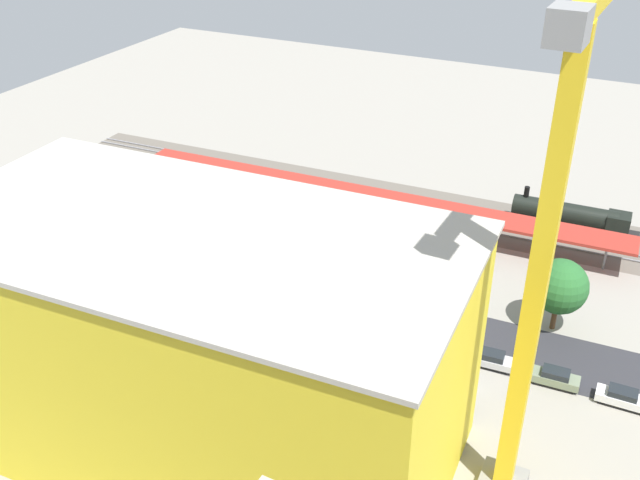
{
  "coord_description": "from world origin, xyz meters",
  "views": [
    {
      "loc": [
        -24.38,
        67.7,
        46.68
      ],
      "look_at": [
        6.66,
        2.78,
        5.99
      ],
      "focal_mm": 40.91,
      "sensor_mm": 36.0,
      "label": 1
    }
  ],
  "objects_px": {
    "traffic_light": "(387,312)",
    "parked_car_0": "(622,398)",
    "locomotive": "(575,218)",
    "street_tree_1": "(176,208)",
    "parked_car_5": "(330,317)",
    "box_truck_0": "(421,364)",
    "platform_canopy_near": "(368,195)",
    "construction_building": "(198,344)",
    "parked_car_1": "(555,378)",
    "parked_car_2": "(492,360)",
    "street_tree_3": "(560,287)",
    "street_tree_5": "(264,227)",
    "box_truck_1": "(181,300)",
    "parked_car_4": "(381,331)",
    "parked_car_3": "(434,345)",
    "parked_car_6": "(281,305)",
    "street_tree_4": "(214,217)",
    "tower_crane": "(552,227)",
    "street_tree_0": "(330,243)",
    "street_tree_2": "(357,248)"
  },
  "relations": [
    {
      "from": "traffic_light",
      "to": "parked_car_0",
      "type": "bearing_deg",
      "value": -177.63
    },
    {
      "from": "traffic_light",
      "to": "locomotive",
      "type": "bearing_deg",
      "value": -112.11
    },
    {
      "from": "locomotive",
      "to": "street_tree_1",
      "type": "height_order",
      "value": "street_tree_1"
    },
    {
      "from": "parked_car_5",
      "to": "box_truck_0",
      "type": "bearing_deg",
      "value": 158.73
    },
    {
      "from": "platform_canopy_near",
      "to": "construction_building",
      "type": "bearing_deg",
      "value": 93.72
    },
    {
      "from": "parked_car_1",
      "to": "parked_car_5",
      "type": "relative_size",
      "value": 0.96
    },
    {
      "from": "parked_car_5",
      "to": "construction_building",
      "type": "bearing_deg",
      "value": 82.87
    },
    {
      "from": "parked_car_0",
      "to": "box_truck_0",
      "type": "height_order",
      "value": "box_truck_0"
    },
    {
      "from": "platform_canopy_near",
      "to": "parked_car_2",
      "type": "height_order",
      "value": "platform_canopy_near"
    },
    {
      "from": "street_tree_3",
      "to": "street_tree_5",
      "type": "distance_m",
      "value": 34.45
    },
    {
      "from": "locomotive",
      "to": "box_truck_1",
      "type": "bearing_deg",
      "value": 46.72
    },
    {
      "from": "parked_car_1",
      "to": "parked_car_2",
      "type": "xyz_separation_m",
      "value": [
        6.14,
        -0.11,
        -0.02
      ]
    },
    {
      "from": "parked_car_4",
      "to": "street_tree_5",
      "type": "xyz_separation_m",
      "value": [
        18.41,
        -8.15,
        4.2
      ]
    },
    {
      "from": "parked_car_3",
      "to": "parked_car_5",
      "type": "height_order",
      "value": "parked_car_3"
    },
    {
      "from": "street_tree_1",
      "to": "street_tree_3",
      "type": "bearing_deg",
      "value": -178.31
    },
    {
      "from": "platform_canopy_near",
      "to": "locomotive",
      "type": "bearing_deg",
      "value": -160.1
    },
    {
      "from": "parked_car_6",
      "to": "box_truck_1",
      "type": "bearing_deg",
      "value": 28.43
    },
    {
      "from": "parked_car_2",
      "to": "parked_car_5",
      "type": "xyz_separation_m",
      "value": [
        17.61,
        0.31,
        -0.02
      ]
    },
    {
      "from": "street_tree_4",
      "to": "traffic_light",
      "type": "xyz_separation_m",
      "value": [
        -26.42,
        8.92,
        -0.65
      ]
    },
    {
      "from": "construction_building",
      "to": "traffic_light",
      "type": "distance_m",
      "value": 22.17
    },
    {
      "from": "box_truck_1",
      "to": "tower_crane",
      "type": "bearing_deg",
      "value": 169.38
    },
    {
      "from": "parked_car_5",
      "to": "street_tree_5",
      "type": "relative_size",
      "value": 0.62
    },
    {
      "from": "parked_car_2",
      "to": "box_truck_0",
      "type": "xyz_separation_m",
      "value": [
        5.84,
        4.89,
        1.04
      ]
    },
    {
      "from": "parked_car_5",
      "to": "parked_car_6",
      "type": "relative_size",
      "value": 1.08
    },
    {
      "from": "parked_car_4",
      "to": "box_truck_0",
      "type": "distance_m",
      "value": 7.42
    },
    {
      "from": "locomotive",
      "to": "construction_building",
      "type": "height_order",
      "value": "construction_building"
    },
    {
      "from": "platform_canopy_near",
      "to": "street_tree_4",
      "type": "height_order",
      "value": "street_tree_4"
    },
    {
      "from": "box_truck_0",
      "to": "box_truck_1",
      "type": "bearing_deg",
      "value": 1.65
    },
    {
      "from": "box_truck_0",
      "to": "street_tree_3",
      "type": "relative_size",
      "value": 1.12
    },
    {
      "from": "parked_car_3",
      "to": "parked_car_1",
      "type": "bearing_deg",
      "value": -179.78
    },
    {
      "from": "platform_canopy_near",
      "to": "parked_car_4",
      "type": "height_order",
      "value": "platform_canopy_near"
    },
    {
      "from": "construction_building",
      "to": "box_truck_0",
      "type": "relative_size",
      "value": 4.55
    },
    {
      "from": "street_tree_1",
      "to": "street_tree_4",
      "type": "bearing_deg",
      "value": 179.4
    },
    {
      "from": "tower_crane",
      "to": "box_truck_1",
      "type": "relative_size",
      "value": 3.9
    },
    {
      "from": "parked_car_5",
      "to": "construction_building",
      "type": "xyz_separation_m",
      "value": [
        2.51,
        20.1,
        9.48
      ]
    },
    {
      "from": "tower_crane",
      "to": "box_truck_0",
      "type": "relative_size",
      "value": 4.22
    },
    {
      "from": "locomotive",
      "to": "street_tree_1",
      "type": "distance_m",
      "value": 52.26
    },
    {
      "from": "parked_car_4",
      "to": "street_tree_4",
      "type": "xyz_separation_m",
      "value": [
        25.57,
        -8.1,
        3.9
      ]
    },
    {
      "from": "parked_car_3",
      "to": "parked_car_4",
      "type": "relative_size",
      "value": 0.92
    },
    {
      "from": "platform_canopy_near",
      "to": "street_tree_0",
      "type": "distance_m",
      "value": 15.71
    },
    {
      "from": "box_truck_0",
      "to": "street_tree_2",
      "type": "height_order",
      "value": "street_tree_2"
    },
    {
      "from": "parked_car_2",
      "to": "parked_car_5",
      "type": "bearing_deg",
      "value": 1.01
    },
    {
      "from": "box_truck_1",
      "to": "traffic_light",
      "type": "bearing_deg",
      "value": -168.78
    },
    {
      "from": "parked_car_4",
      "to": "box_truck_0",
      "type": "height_order",
      "value": "box_truck_0"
    },
    {
      "from": "street_tree_0",
      "to": "parked_car_1",
      "type": "bearing_deg",
      "value": 164.21
    },
    {
      "from": "construction_building",
      "to": "street_tree_3",
      "type": "xyz_separation_m",
      "value": [
        -24.45,
        -29.54,
        -4.91
      ]
    },
    {
      "from": "parked_car_5",
      "to": "parked_car_1",
      "type": "bearing_deg",
      "value": -179.52
    },
    {
      "from": "construction_building",
      "to": "parked_car_0",
      "type": "bearing_deg",
      "value": -149.73
    },
    {
      "from": "locomotive",
      "to": "parked_car_1",
      "type": "distance_m",
      "value": 32.91
    },
    {
      "from": "platform_canopy_near",
      "to": "street_tree_1",
      "type": "bearing_deg",
      "value": 37.87
    }
  ]
}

